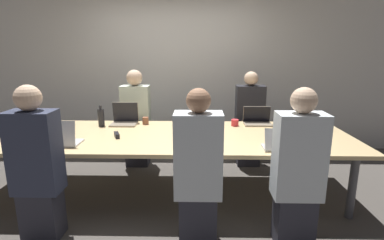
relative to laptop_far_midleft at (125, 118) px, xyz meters
The scene contains 18 objects.
ground_plane 1.10m from the laptop_far_midleft, 41.90° to the right, with size 24.00×24.00×0.00m, color #4C4742.
curtain_wall 1.49m from the laptop_far_midleft, 65.90° to the left, with size 12.00×0.06×2.80m.
conference_table 0.76m from the laptop_far_midleft, 41.90° to the right, with size 4.24×1.33×0.72m.
laptop_far_midleft is the anchor object (origin of this frame).
person_far_midleft 0.42m from the laptop_far_midleft, 80.76° to the left, with size 0.40×0.24×1.40m.
cup_far_midleft 0.28m from the laptop_far_midleft, ahead, with size 0.08×0.08×0.09m.
bottle_far_midleft 0.30m from the laptop_far_midleft, 154.53° to the right, with size 0.08×0.08×0.26m.
laptop_far_right 1.72m from the laptop_far_midleft, ahead, with size 0.35×0.22×0.23m.
person_far_right 1.76m from the laptop_far_midleft, 14.78° to the left, with size 0.40×0.24×1.37m.
cup_far_right 1.42m from the laptop_far_midleft, ahead, with size 0.09×0.09×0.08m.
laptop_near_left 1.01m from the laptop_far_midleft, 114.86° to the right, with size 0.35×0.26×0.27m.
person_near_left 1.45m from the laptop_far_midleft, 107.87° to the right, with size 0.40×0.24×1.39m.
bottle_near_left 1.03m from the laptop_far_midleft, 132.39° to the right, with size 0.07×0.07×0.25m.
laptop_near_midright 1.37m from the laptop_far_midleft, 43.64° to the right, with size 0.34×0.27×0.27m.
person_near_midright 1.71m from the laptop_far_midleft, 55.86° to the right, with size 0.40×0.24×1.37m.
laptop_near_right 2.02m from the laptop_far_midleft, 29.82° to the right, with size 0.33×0.22×0.22m.
person_near_right 2.29m from the laptop_far_midleft, 38.36° to the right, with size 0.40×0.24×1.38m.
stapler 0.62m from the laptop_far_midleft, 84.60° to the right, with size 0.10×0.16×0.05m.
Camera 1 is at (0.40, -3.27, 1.67)m, focal length 28.00 mm.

